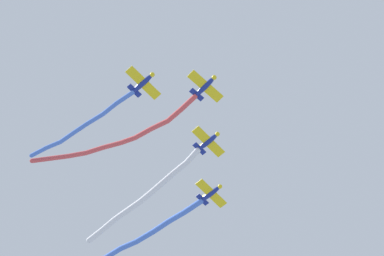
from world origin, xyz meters
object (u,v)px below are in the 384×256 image
object	(u,v)px
airplane_slot	(211,193)
airplane_lead	(205,86)
airplane_right_wing	(143,83)
airplane_left_wing	(208,142)

from	to	relation	value
airplane_slot	airplane_lead	bearing A→B (deg)	-51.32
airplane_right_wing	airplane_slot	world-z (taller)	airplane_right_wing
airplane_lead	airplane_left_wing	size ratio (longest dim) A/B	1.01
airplane_lead	airplane_left_wing	bearing A→B (deg)	133.46
airplane_left_wing	airplane_slot	bearing A→B (deg)	129.39
airplane_left_wing	airplane_lead	bearing A→B (deg)	-50.63
airplane_left_wing	airplane_slot	size ratio (longest dim) A/B	1.00
airplane_lead	airplane_left_wing	distance (m)	9.02
airplane_left_wing	airplane_slot	xyz separation A→B (m)	(-5.61, 7.06, -0.30)
airplane_right_wing	airplane_slot	bearing A→B (deg)	104.42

